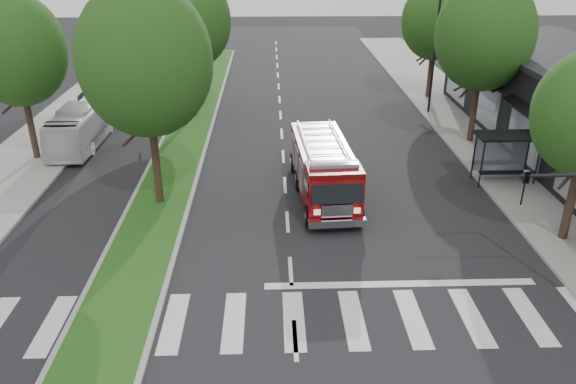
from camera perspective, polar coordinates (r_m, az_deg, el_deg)
name	(u,v)px	position (r m, az deg, el deg)	size (l,w,h in m)	color
ground	(291,271)	(21.69, 0.27, -8.03)	(140.00, 140.00, 0.00)	black
sidewalk_right	(511,166)	(33.24, 21.70, 2.48)	(5.00, 80.00, 0.15)	gray
sidewalk_left	(14,172)	(33.50, -26.05, 1.84)	(5.00, 80.00, 0.15)	gray
median	(192,124)	(38.40, -9.76, 6.85)	(3.00, 50.00, 0.15)	gray
bus_shelter	(506,144)	(30.48, 21.30, 4.54)	(3.20, 1.60, 2.61)	black
tree_right_mid	(485,34)	(34.80, 19.37, 14.86)	(5.60, 5.60, 9.72)	black
tree_right_far	(436,21)	(44.29, 14.78, 16.49)	(5.00, 5.00, 8.73)	black
tree_median_near	(145,61)	(25.24, -14.31, 12.82)	(5.80, 5.80, 10.16)	black
tree_median_far	(188,20)	(38.90, -10.09, 16.78)	(5.60, 5.60, 9.72)	black
tree_left_mid	(16,50)	(33.46, -25.94, 12.85)	(5.20, 5.20, 9.16)	black
streetlight_right_far	(433,50)	(40.40, 14.48, 13.79)	(2.11, 0.20, 8.00)	black
fire_engine	(323,170)	(27.14, 3.61, 2.28)	(2.97, 8.32, 2.84)	#4F0404
city_bus	(85,122)	(36.56, -19.91, 6.72)	(2.11, 9.03, 2.52)	silver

